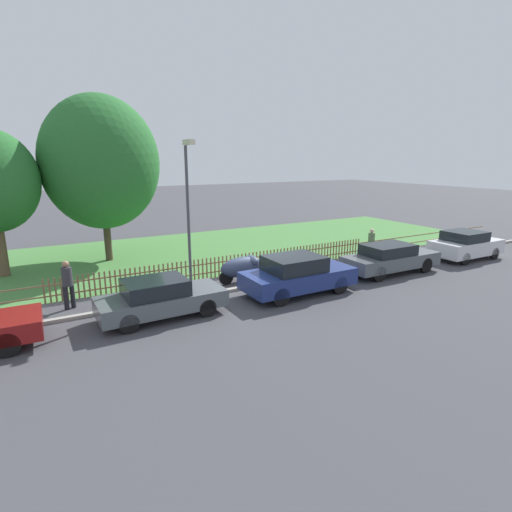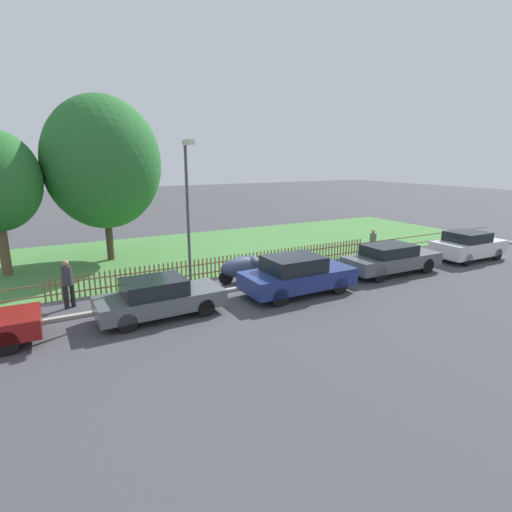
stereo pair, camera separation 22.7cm
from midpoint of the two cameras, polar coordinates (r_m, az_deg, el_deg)
name	(u,v)px [view 1 (the left image)]	position (r m, az deg, el deg)	size (l,w,h in m)	color
ground_plane	(256,288)	(15.87, -0.46, -4.59)	(120.00, 120.00, 0.00)	#424247
kerb_stone	(254,286)	(15.93, -0.63, -4.29)	(36.41, 0.20, 0.12)	#9E998E
grass_strip	(191,251)	(22.35, -9.58, 0.68)	(36.41, 10.53, 0.01)	#477F3D
park_fence	(232,265)	(17.52, -3.76, -1.27)	(36.41, 0.05, 0.91)	olive
parked_car_black_saloon	(160,298)	(13.25, -13.99, -5.81)	(4.06, 1.73, 1.28)	#51565B
parked_car_navy_estate	(297,274)	(15.10, 5.49, -2.64)	(4.31, 1.86, 1.47)	navy
parked_car_red_compact	(390,258)	(18.67, 18.29, -0.26)	(4.60, 1.70, 1.33)	#51565B
parked_car_white_van	(465,245)	(22.81, 27.48, 1.44)	(3.79, 1.80, 1.44)	silver
covered_motorcycle	(243,266)	(16.48, -2.26, -1.50)	(2.09, 0.88, 1.07)	black
tree_behind_motorcycle	(101,163)	(20.91, -21.58, 12.25)	(5.47, 5.47, 7.93)	#473828
pedestrian_near_fence	(371,242)	(20.85, 15.83, 1.91)	(0.37, 0.37, 1.59)	black
pedestrian_by_lamp	(68,282)	(14.93, -25.72, -3.36)	(0.45, 0.45, 1.69)	black
street_lamp	(189,200)	(14.80, -10.05, 7.95)	(0.20, 0.79, 5.63)	#47474C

